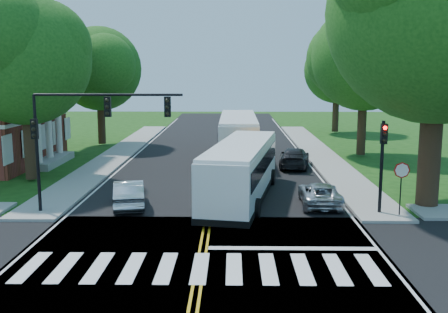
{
  "coord_description": "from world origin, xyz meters",
  "views": [
    {
      "loc": [
        1.14,
        -18.01,
        6.89
      ],
      "look_at": [
        0.68,
        9.13,
        2.4
      ],
      "focal_mm": 42.0,
      "sensor_mm": 36.0,
      "label": 1
    }
  ],
  "objects_px": {
    "bus_follow": "(238,136)",
    "suv": "(320,194)",
    "hatchback": "(129,194)",
    "dark_sedan": "(294,158)",
    "bus_lead": "(241,169)",
    "signal_ne": "(382,154)",
    "signal_nw": "(84,124)"
  },
  "relations": [
    {
      "from": "signal_ne",
      "to": "bus_lead",
      "type": "bearing_deg",
      "value": 154.47
    },
    {
      "from": "signal_ne",
      "to": "hatchback",
      "type": "distance_m",
      "value": 12.59
    },
    {
      "from": "bus_follow",
      "to": "signal_ne",
      "type": "bearing_deg",
      "value": 112.16
    },
    {
      "from": "signal_ne",
      "to": "suv",
      "type": "height_order",
      "value": "signal_ne"
    },
    {
      "from": "dark_sedan",
      "to": "signal_ne",
      "type": "bearing_deg",
      "value": 111.85
    },
    {
      "from": "suv",
      "to": "hatchback",
      "type": "bearing_deg",
      "value": 5.7
    },
    {
      "from": "signal_nw",
      "to": "dark_sedan",
      "type": "distance_m",
      "value": 17.3
    },
    {
      "from": "signal_ne",
      "to": "suv",
      "type": "bearing_deg",
      "value": 144.7
    },
    {
      "from": "signal_nw",
      "to": "suv",
      "type": "xyz_separation_m",
      "value": [
        11.48,
        1.83,
        -3.77
      ]
    },
    {
      "from": "signal_ne",
      "to": "dark_sedan",
      "type": "xyz_separation_m",
      "value": [
        -2.64,
        12.46,
        -2.25
      ]
    },
    {
      "from": "hatchback",
      "to": "suv",
      "type": "bearing_deg",
      "value": 171.83
    },
    {
      "from": "signal_ne",
      "to": "hatchback",
      "type": "bearing_deg",
      "value": 174.01
    },
    {
      "from": "signal_nw",
      "to": "bus_follow",
      "type": "xyz_separation_m",
      "value": [
        7.42,
        16.44,
        -2.6
      ]
    },
    {
      "from": "signal_ne",
      "to": "bus_follow",
      "type": "bearing_deg",
      "value": 111.98
    },
    {
      "from": "signal_nw",
      "to": "dark_sedan",
      "type": "height_order",
      "value": "signal_nw"
    },
    {
      "from": "signal_nw",
      "to": "signal_ne",
      "type": "bearing_deg",
      "value": 0.05
    },
    {
      "from": "bus_lead",
      "to": "suv",
      "type": "bearing_deg",
      "value": 171.64
    },
    {
      "from": "hatchback",
      "to": "dark_sedan",
      "type": "xyz_separation_m",
      "value": [
        9.67,
        11.17,
        0.01
      ]
    },
    {
      "from": "bus_follow",
      "to": "suv",
      "type": "height_order",
      "value": "bus_follow"
    },
    {
      "from": "bus_follow",
      "to": "suv",
      "type": "xyz_separation_m",
      "value": [
        4.06,
        -14.61,
        -1.17
      ]
    },
    {
      "from": "signal_nw",
      "to": "signal_ne",
      "type": "xyz_separation_m",
      "value": [
        14.06,
        0.01,
        -1.41
      ]
    },
    {
      "from": "signal_ne",
      "to": "suv",
      "type": "xyz_separation_m",
      "value": [
        -2.57,
        1.82,
        -2.36
      ]
    },
    {
      "from": "bus_lead",
      "to": "suv",
      "type": "distance_m",
      "value": 4.35
    },
    {
      "from": "signal_nw",
      "to": "bus_lead",
      "type": "distance_m",
      "value": 8.57
    },
    {
      "from": "signal_ne",
      "to": "dark_sedan",
      "type": "height_order",
      "value": "signal_ne"
    },
    {
      "from": "hatchback",
      "to": "dark_sedan",
      "type": "height_order",
      "value": "dark_sedan"
    },
    {
      "from": "bus_lead",
      "to": "suv",
      "type": "relative_size",
      "value": 2.81
    },
    {
      "from": "bus_lead",
      "to": "suv",
      "type": "height_order",
      "value": "bus_lead"
    },
    {
      "from": "hatchback",
      "to": "dark_sedan",
      "type": "distance_m",
      "value": 14.78
    },
    {
      "from": "bus_lead",
      "to": "bus_follow",
      "type": "bearing_deg",
      "value": -79.88
    },
    {
      "from": "bus_lead",
      "to": "bus_follow",
      "type": "xyz_separation_m",
      "value": [
        -0.05,
        13.28,
        0.16
      ]
    },
    {
      "from": "signal_nw",
      "to": "suv",
      "type": "bearing_deg",
      "value": 9.06
    }
  ]
}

